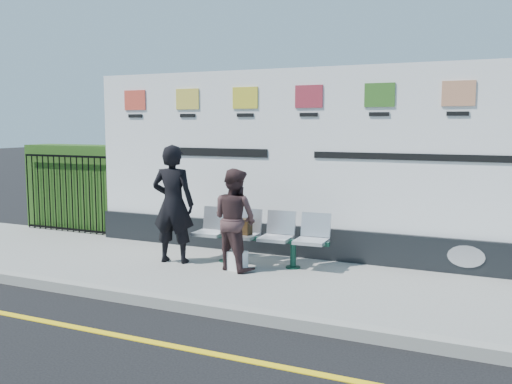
# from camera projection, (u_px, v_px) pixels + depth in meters

# --- Properties ---
(ground) EXTENTS (80.00, 80.00, 0.00)m
(ground) POSITION_uv_depth(u_px,v_px,m) (139.00, 340.00, 5.96)
(ground) COLOR black
(pavement) EXTENTS (14.00, 3.00, 0.12)m
(pavement) POSITION_uv_depth(u_px,v_px,m) (244.00, 277.00, 8.20)
(pavement) COLOR gray
(pavement) RESTS_ON ground
(kerb) EXTENTS (14.00, 0.18, 0.14)m
(kerb) POSITION_uv_depth(u_px,v_px,m) (189.00, 306.00, 6.85)
(kerb) COLOR gray
(kerb) RESTS_ON ground
(yellow_line) EXTENTS (14.00, 0.10, 0.01)m
(yellow_line) POSITION_uv_depth(u_px,v_px,m) (139.00, 340.00, 5.96)
(yellow_line) COLOR yellow
(yellow_line) RESTS_ON ground
(billboard) EXTENTS (8.00, 0.30, 3.00)m
(billboard) POSITION_uv_depth(u_px,v_px,m) (310.00, 176.00, 9.05)
(billboard) COLOR black
(billboard) RESTS_ON pavement
(hedge) EXTENTS (2.35, 0.70, 1.70)m
(hedge) POSITION_uv_depth(u_px,v_px,m) (82.00, 187.00, 11.63)
(hedge) COLOR #274D17
(hedge) RESTS_ON pavement
(railing) EXTENTS (2.05, 0.06, 1.54)m
(railing) POSITION_uv_depth(u_px,v_px,m) (66.00, 193.00, 11.24)
(railing) COLOR black
(railing) RESTS_ON pavement
(bench) EXTENTS (2.12, 0.65, 0.45)m
(bench) POSITION_uv_depth(u_px,v_px,m) (259.00, 250.00, 8.64)
(bench) COLOR #B9BDC3
(bench) RESTS_ON pavement
(woman_left) EXTENTS (0.73, 0.55, 1.82)m
(woman_left) POSITION_uv_depth(u_px,v_px,m) (173.00, 204.00, 8.72)
(woman_left) COLOR black
(woman_left) RESTS_ON pavement
(woman_right) EXTENTS (0.87, 0.77, 1.49)m
(woman_right) POSITION_uv_depth(u_px,v_px,m) (235.00, 219.00, 8.31)
(woman_right) COLOR #3C2728
(woman_right) RESTS_ON pavement
(handbag_brown) EXTENTS (0.33, 0.19, 0.24)m
(handbag_brown) POSITION_uv_depth(u_px,v_px,m) (242.00, 226.00, 8.71)
(handbag_brown) COLOR black
(handbag_brown) RESTS_ON bench
(carrier_bag_white) EXTENTS (0.28, 0.17, 0.28)m
(carrier_bag_white) POSITION_uv_depth(u_px,v_px,m) (237.00, 261.00, 8.32)
(carrier_bag_white) COLOR white
(carrier_bag_white) RESTS_ON pavement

